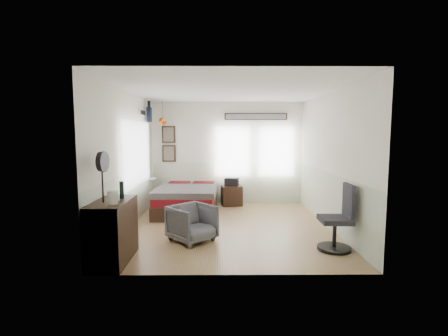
{
  "coord_description": "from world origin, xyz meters",
  "views": [
    {
      "loc": [
        -0.15,
        -6.38,
        1.86
      ],
      "look_at": [
        -0.1,
        0.4,
        1.15
      ],
      "focal_mm": 26.0,
      "sensor_mm": 36.0,
      "label": 1
    }
  ],
  "objects": [
    {
      "name": "room_shell",
      "position": [
        -0.08,
        0.19,
        1.61
      ],
      "size": [
        4.02,
        4.52,
        2.71
      ],
      "color": "beige",
      "rests_on": "ground_plane"
    },
    {
      "name": "bottle",
      "position": [
        -1.65,
        -1.58,
        1.03
      ],
      "size": [
        0.07,
        0.07,
        0.26
      ],
      "primitive_type": "cylinder",
      "color": "black",
      "rests_on": "dresser"
    },
    {
      "name": "dresser",
      "position": [
        -1.74,
        -1.77,
        0.45
      ],
      "size": [
        0.48,
        1.0,
        0.9
      ],
      "primitive_type": "cube",
      "color": "black",
      "rests_on": "ground_plane"
    },
    {
      "name": "wall_decor",
      "position": [
        -1.1,
        1.96,
        2.1
      ],
      "size": [
        3.55,
        1.32,
        1.44
      ],
      "color": "black",
      "rests_on": "room_shell"
    },
    {
      "name": "nightstand",
      "position": [
        0.11,
        1.98,
        0.26
      ],
      "size": [
        0.58,
        0.49,
        0.51
      ],
      "primitive_type": "cube",
      "rotation": [
        0.0,
        0.0,
        0.17
      ],
      "color": "black",
      "rests_on": "ground_plane"
    },
    {
      "name": "kettle",
      "position": [
        -1.65,
        -1.98,
        0.99
      ],
      "size": [
        0.16,
        0.14,
        0.18
      ],
      "rotation": [
        0.0,
        0.0,
        -0.23
      ],
      "color": "silver",
      "rests_on": "dresser"
    },
    {
      "name": "task_chair",
      "position": [
        1.73,
        -1.32,
        0.44
      ],
      "size": [
        0.54,
        0.54,
        1.07
      ],
      "rotation": [
        0.0,
        0.0,
        -0.03
      ],
      "color": "black",
      "rests_on": "ground_plane"
    },
    {
      "name": "armchair",
      "position": [
        -0.67,
        -0.86,
        0.32
      ],
      "size": [
        0.97,
        0.97,
        0.63
      ],
      "primitive_type": "imported",
      "rotation": [
        0.0,
        0.0,
        0.76
      ],
      "color": "slate",
      "rests_on": "ground_plane"
    },
    {
      "name": "ground_plane",
      "position": [
        0.0,
        0.0,
        -0.01
      ],
      "size": [
        4.0,
        4.5,
        0.01
      ],
      "primitive_type": "cube",
      "color": "olive"
    },
    {
      "name": "black_bag",
      "position": [
        0.11,
        1.98,
        0.62
      ],
      "size": [
        0.39,
        0.3,
        0.21
      ],
      "primitive_type": "cube",
      "rotation": [
        0.0,
        0.0,
        -0.22
      ],
      "color": "black",
      "rests_on": "nightstand"
    },
    {
      "name": "stand_fan",
      "position": [
        -1.81,
        -1.87,
        1.46
      ],
      "size": [
        0.09,
        0.3,
        0.73
      ],
      "rotation": [
        0.0,
        0.0,
        -0.06
      ],
      "color": "black",
      "rests_on": "dresser"
    },
    {
      "name": "bed",
      "position": [
        -0.97,
        1.24,
        0.3
      ],
      "size": [
        1.46,
        1.97,
        0.62
      ],
      "rotation": [
        0.0,
        0.0,
        -0.04
      ],
      "color": "black",
      "rests_on": "ground_plane"
    }
  ]
}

